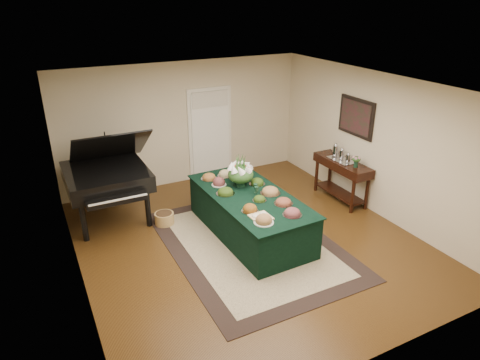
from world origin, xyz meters
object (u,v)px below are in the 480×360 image
buffet_table (250,214)px  grand_piano (107,176)px  mahogany_sideboard (342,170)px  floral_centerpiece (241,171)px

buffet_table → grand_piano: grand_piano is taller
buffet_table → mahogany_sideboard: size_ratio=1.93×
buffet_table → floral_centerpiece: size_ratio=5.56×
buffet_table → grand_piano: 2.74m
buffet_table → floral_centerpiece: bearing=86.1°
floral_centerpiece → buffet_table: bearing=-93.9°
mahogany_sideboard → buffet_table: bearing=-171.1°
floral_centerpiece → mahogany_sideboard: 2.35m
buffet_table → grand_piano: size_ratio=1.51×
grand_piano → buffet_table: bearing=-38.9°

